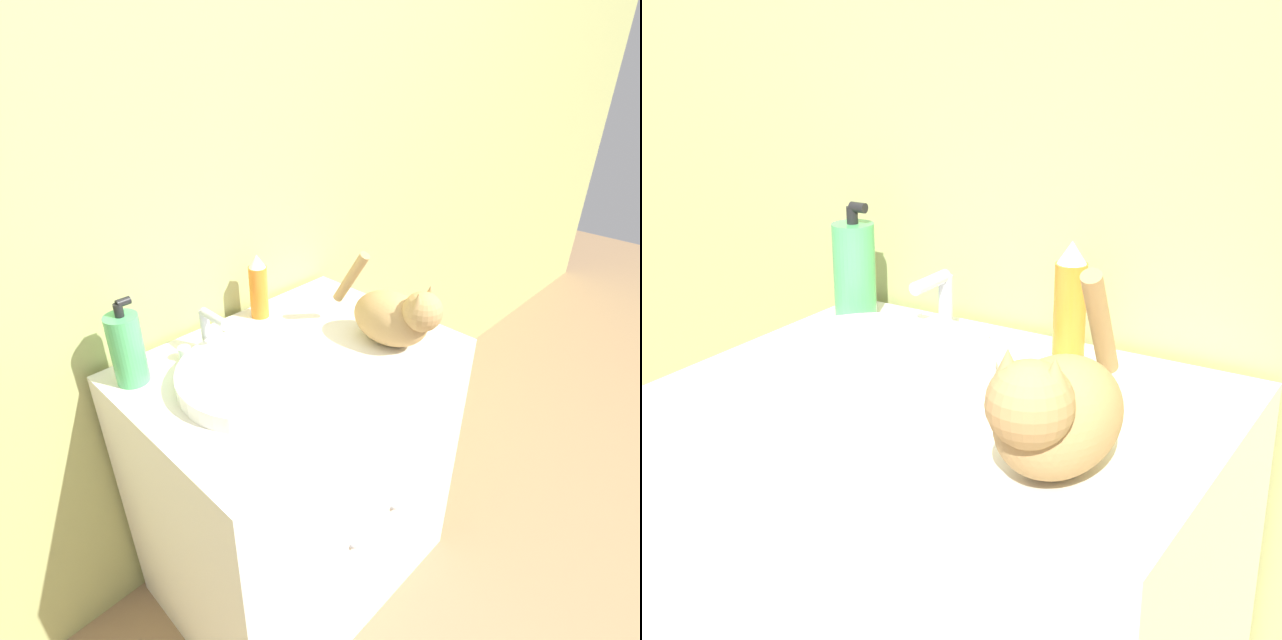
% 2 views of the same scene
% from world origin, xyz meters
% --- Properties ---
extents(ground_plane, '(8.00, 8.00, 0.00)m').
position_xyz_m(ground_plane, '(0.00, 0.00, 0.00)').
color(ground_plane, '#997551').
extents(wall_back, '(6.00, 0.05, 2.50)m').
position_xyz_m(wall_back, '(0.00, 0.61, 1.25)').
color(wall_back, tan).
rests_on(wall_back, ground_plane).
extents(vanity_cabinet, '(0.80, 0.58, 0.82)m').
position_xyz_m(vanity_cabinet, '(0.00, 0.28, 0.41)').
color(vanity_cabinet, silver).
rests_on(vanity_cabinet, ground_plane).
extents(sink_basin, '(0.36, 0.36, 0.04)m').
position_xyz_m(sink_basin, '(-0.13, 0.27, 0.84)').
color(sink_basin, white).
rests_on(sink_basin, vanity_cabinet).
extents(faucet, '(0.16, 0.10, 0.12)m').
position_xyz_m(faucet, '(-0.13, 0.46, 0.87)').
color(faucet, silver).
rests_on(faucet, vanity_cabinet).
extents(cat, '(0.16, 0.33, 0.23)m').
position_xyz_m(cat, '(0.23, 0.15, 0.90)').
color(cat, tan).
rests_on(cat, vanity_cabinet).
extents(soap_bottle, '(0.07, 0.07, 0.21)m').
position_xyz_m(soap_bottle, '(-0.33, 0.48, 0.91)').
color(soap_bottle, '#4CB266').
rests_on(soap_bottle, vanity_cabinet).
extents(spray_bottle, '(0.05, 0.05, 0.19)m').
position_xyz_m(spray_bottle, '(0.08, 0.51, 0.91)').
color(spray_bottle, orange).
rests_on(spray_bottle, vanity_cabinet).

